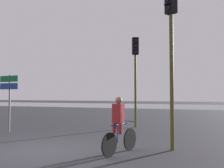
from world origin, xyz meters
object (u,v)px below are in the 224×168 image
object	(u,v)px
traffic_light_center	(135,65)
direction_sign_post	(9,92)
cyclist	(119,125)
traffic_light_near_right	(171,36)

from	to	relation	value
traffic_light_center	direction_sign_post	xyz separation A→B (m)	(-4.98, -3.60, -1.45)
traffic_light_center	cyclist	bearing A→B (deg)	72.55
traffic_light_center	direction_sign_post	distance (m)	6.31
traffic_light_near_right	traffic_light_center	size ratio (longest dim) A/B	1.09
traffic_light_near_right	direction_sign_post	size ratio (longest dim) A/B	1.96
traffic_light_near_right	cyclist	size ratio (longest dim) A/B	3.07
traffic_light_center	cyclist	distance (m)	6.42
traffic_light_near_right	cyclist	xyz separation A→B (m)	(-1.36, -1.00, -2.68)
direction_sign_post	cyclist	distance (m)	6.52
traffic_light_center	direction_sign_post	world-z (taller)	traffic_light_center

